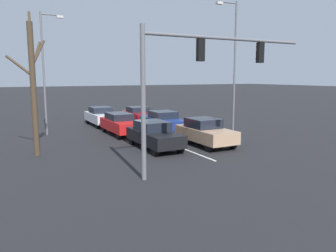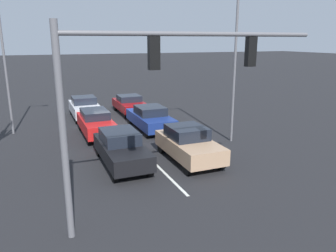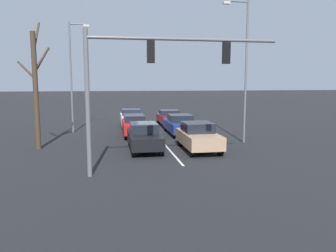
{
  "view_description": "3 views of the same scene",
  "coord_description": "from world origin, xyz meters",
  "px_view_note": "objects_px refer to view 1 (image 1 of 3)",
  "views": [
    {
      "loc": [
        9.51,
        24.92,
        4.21
      ],
      "look_at": [
        -0.24,
        6.32,
        1.01
      ],
      "focal_mm": 35.0,
      "sensor_mm": 36.0,
      "label": 1
    },
    {
      "loc": [
        4.97,
        22.03,
        5.68
      ],
      "look_at": [
        -0.26,
        9.31,
        2.06
      ],
      "focal_mm": 35.0,
      "sensor_mm": 36.0,
      "label": 2
    },
    {
      "loc": [
        3.39,
        27.03,
        4.05
      ],
      "look_at": [
        0.03,
        7.77,
        1.4
      ],
      "focal_mm": 35.0,
      "sensor_mm": 36.0,
      "label": 3
    }
  ],
  "objects_px": {
    "street_lamp_left_shoulder": "(233,62)",
    "bare_tree_near": "(33,83)",
    "car_red_midlane_second": "(120,123)",
    "car_silver_midlane_third": "(101,116)",
    "car_maroon_leftlane_third": "(139,114)",
    "traffic_signal_gantry": "(196,68)",
    "car_tan_leftlane_front": "(205,132)",
    "car_navy_leftlane_second": "(163,121)",
    "street_lamp_right_shoulder": "(45,67)",
    "car_black_midlane_front": "(154,135)"
  },
  "relations": [
    {
      "from": "car_navy_leftlane_second",
      "to": "street_lamp_left_shoulder",
      "type": "bearing_deg",
      "value": 128.01
    },
    {
      "from": "car_navy_leftlane_second",
      "to": "traffic_signal_gantry",
      "type": "relative_size",
      "value": 0.57
    },
    {
      "from": "car_red_midlane_second",
      "to": "bare_tree_near",
      "type": "height_order",
      "value": "bare_tree_near"
    },
    {
      "from": "traffic_signal_gantry",
      "to": "street_lamp_right_shoulder",
      "type": "height_order",
      "value": "street_lamp_right_shoulder"
    },
    {
      "from": "car_navy_leftlane_second",
      "to": "car_maroon_leftlane_third",
      "type": "bearing_deg",
      "value": -91.04
    },
    {
      "from": "bare_tree_near",
      "to": "traffic_signal_gantry",
      "type": "bearing_deg",
      "value": 131.86
    },
    {
      "from": "car_navy_leftlane_second",
      "to": "car_silver_midlane_third",
      "type": "distance_m",
      "value": 6.04
    },
    {
      "from": "car_silver_midlane_third",
      "to": "traffic_signal_gantry",
      "type": "distance_m",
      "value": 15.99
    },
    {
      "from": "car_black_midlane_front",
      "to": "bare_tree_near",
      "type": "height_order",
      "value": "bare_tree_near"
    },
    {
      "from": "car_tan_leftlane_front",
      "to": "street_lamp_left_shoulder",
      "type": "relative_size",
      "value": 0.46
    },
    {
      "from": "traffic_signal_gantry",
      "to": "bare_tree_near",
      "type": "distance_m",
      "value": 8.85
    },
    {
      "from": "street_lamp_left_shoulder",
      "to": "bare_tree_near",
      "type": "relative_size",
      "value": 1.2
    },
    {
      "from": "car_silver_midlane_third",
      "to": "car_maroon_leftlane_third",
      "type": "relative_size",
      "value": 1.02
    },
    {
      "from": "car_silver_midlane_third",
      "to": "car_maroon_leftlane_third",
      "type": "distance_m",
      "value": 3.57
    },
    {
      "from": "street_lamp_left_shoulder",
      "to": "car_black_midlane_front",
      "type": "bearing_deg",
      "value": 10.37
    },
    {
      "from": "car_maroon_leftlane_third",
      "to": "bare_tree_near",
      "type": "distance_m",
      "value": 13.73
    },
    {
      "from": "car_navy_leftlane_second",
      "to": "car_silver_midlane_third",
      "type": "relative_size",
      "value": 1.09
    },
    {
      "from": "car_silver_midlane_third",
      "to": "car_tan_leftlane_front",
      "type": "bearing_deg",
      "value": 106.45
    },
    {
      "from": "car_black_midlane_front",
      "to": "traffic_signal_gantry",
      "type": "relative_size",
      "value": 0.54
    },
    {
      "from": "car_maroon_leftlane_third",
      "to": "traffic_signal_gantry",
      "type": "distance_m",
      "value": 16.65
    },
    {
      "from": "car_navy_leftlane_second",
      "to": "street_lamp_right_shoulder",
      "type": "distance_m",
      "value": 9.41
    },
    {
      "from": "car_black_midlane_front",
      "to": "car_red_midlane_second",
      "type": "relative_size",
      "value": 1.01
    },
    {
      "from": "car_maroon_leftlane_third",
      "to": "street_lamp_left_shoulder",
      "type": "relative_size",
      "value": 0.46
    },
    {
      "from": "car_silver_midlane_third",
      "to": "traffic_signal_gantry",
      "type": "relative_size",
      "value": 0.52
    },
    {
      "from": "car_red_midlane_second",
      "to": "car_silver_midlane_third",
      "type": "xyz_separation_m",
      "value": [
        -0.09,
        -5.09,
        -0.02
      ]
    },
    {
      "from": "bare_tree_near",
      "to": "street_lamp_left_shoulder",
      "type": "bearing_deg",
      "value": 179.02
    },
    {
      "from": "traffic_signal_gantry",
      "to": "street_lamp_right_shoulder",
      "type": "distance_m",
      "value": 13.58
    },
    {
      "from": "car_black_midlane_front",
      "to": "street_lamp_left_shoulder",
      "type": "bearing_deg",
      "value": -169.63
    },
    {
      "from": "traffic_signal_gantry",
      "to": "street_lamp_left_shoulder",
      "type": "xyz_separation_m",
      "value": [
        -7.07,
        -6.35,
        0.67
      ]
    },
    {
      "from": "car_silver_midlane_third",
      "to": "car_maroon_leftlane_third",
      "type": "bearing_deg",
      "value": -176.77
    },
    {
      "from": "car_red_midlane_second",
      "to": "street_lamp_right_shoulder",
      "type": "distance_m",
      "value": 6.58
    },
    {
      "from": "street_lamp_right_shoulder",
      "to": "car_navy_leftlane_second",
      "type": "bearing_deg",
      "value": 164.69
    },
    {
      "from": "car_maroon_leftlane_third",
      "to": "bare_tree_near",
      "type": "xyz_separation_m",
      "value": [
        9.73,
        9.17,
        3.13
      ]
    },
    {
      "from": "traffic_signal_gantry",
      "to": "car_black_midlane_front",
      "type": "bearing_deg",
      "value": -94.42
    },
    {
      "from": "car_tan_leftlane_front",
      "to": "car_silver_midlane_third",
      "type": "xyz_separation_m",
      "value": [
        3.27,
        -11.09,
        -0.03
      ]
    },
    {
      "from": "car_red_midlane_second",
      "to": "car_silver_midlane_third",
      "type": "relative_size",
      "value": 1.03
    },
    {
      "from": "car_tan_leftlane_front",
      "to": "street_lamp_right_shoulder",
      "type": "height_order",
      "value": "street_lamp_right_shoulder"
    },
    {
      "from": "car_silver_midlane_third",
      "to": "bare_tree_near",
      "type": "distance_m",
      "value": 11.31
    },
    {
      "from": "traffic_signal_gantry",
      "to": "street_lamp_right_shoulder",
      "type": "relative_size",
      "value": 0.98
    },
    {
      "from": "car_red_midlane_second",
      "to": "bare_tree_near",
      "type": "xyz_separation_m",
      "value": [
        6.08,
        3.88,
        3.05
      ]
    },
    {
      "from": "car_silver_midlane_third",
      "to": "street_lamp_left_shoulder",
      "type": "height_order",
      "value": "street_lamp_left_shoulder"
    },
    {
      "from": "car_red_midlane_second",
      "to": "street_lamp_right_shoulder",
      "type": "xyz_separation_m",
      "value": [
        4.6,
        -2.39,
        4.06
      ]
    },
    {
      "from": "car_red_midlane_second",
      "to": "street_lamp_right_shoulder",
      "type": "bearing_deg",
      "value": -27.44
    },
    {
      "from": "traffic_signal_gantry",
      "to": "car_red_midlane_second",
      "type": "bearing_deg",
      "value": -91.01
    },
    {
      "from": "car_tan_leftlane_front",
      "to": "car_red_midlane_second",
      "type": "xyz_separation_m",
      "value": [
        3.37,
        -5.99,
        -0.01
      ]
    },
    {
      "from": "car_navy_leftlane_second",
      "to": "street_lamp_left_shoulder",
      "type": "relative_size",
      "value": 0.52
    },
    {
      "from": "car_tan_leftlane_front",
      "to": "car_red_midlane_second",
      "type": "relative_size",
      "value": 0.94
    },
    {
      "from": "car_maroon_leftlane_third",
      "to": "car_navy_leftlane_second",
      "type": "bearing_deg",
      "value": 88.96
    },
    {
      "from": "car_navy_leftlane_second",
      "to": "bare_tree_near",
      "type": "height_order",
      "value": "bare_tree_near"
    },
    {
      "from": "car_navy_leftlane_second",
      "to": "traffic_signal_gantry",
      "type": "bearing_deg",
      "value": 70.55
    }
  ]
}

